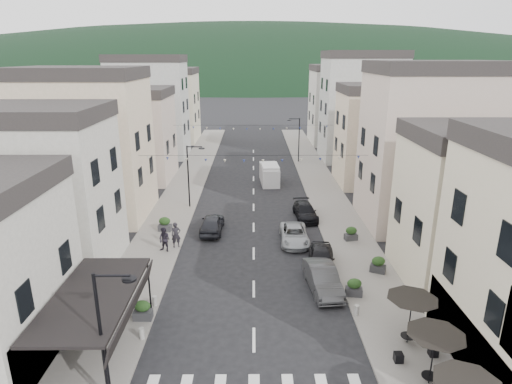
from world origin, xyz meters
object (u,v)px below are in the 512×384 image
at_px(parked_car_b, 323,279).
at_px(parked_car_c, 294,235).
at_px(parked_car_e, 212,223).
at_px(parked_car_d, 305,211).
at_px(delivery_van, 269,174).
at_px(pedestrian_b, 164,240).
at_px(pedestrian_a, 176,235).
at_px(parked_car_a, 321,258).

xyz_separation_m(parked_car_b, parked_car_c, (-1.11, 7.07, -0.13)).
distance_m(parked_car_c, parked_car_e, 6.90).
relative_size(parked_car_c, parked_car_d, 1.04).
bearing_deg(delivery_van, parked_car_e, -114.29).
bearing_deg(pedestrian_b, parked_car_b, -4.62).
distance_m(pedestrian_a, pedestrian_b, 1.04).
bearing_deg(parked_car_c, parked_car_a, -70.68).
distance_m(parked_car_b, parked_car_e, 11.95).
xyz_separation_m(parked_car_a, parked_car_c, (-1.45, 4.20, -0.10)).
bearing_deg(parked_car_d, pedestrian_b, -152.40).
distance_m(parked_car_a, parked_car_e, 10.20).
relative_size(parked_car_e, pedestrian_b, 2.35).
bearing_deg(delivery_van, parked_car_d, -79.72).
distance_m(parked_car_b, parked_car_d, 12.23).
bearing_deg(parked_car_d, pedestrian_a, -153.64).
bearing_deg(parked_car_d, parked_car_a, -94.45).
relative_size(parked_car_e, delivery_van, 0.89).
distance_m(parked_car_d, delivery_van, 11.38).
bearing_deg(delivery_van, parked_car_a, -86.14).
relative_size(parked_car_b, pedestrian_b, 2.52).
xyz_separation_m(parked_car_e, pedestrian_a, (-2.38, -3.14, 0.35)).
bearing_deg(parked_car_b, parked_car_a, 77.09).
bearing_deg(parked_car_e, delivery_van, -108.39).
height_order(parked_car_a, delivery_van, delivery_van).
bearing_deg(pedestrian_a, parked_car_e, 34.30).
height_order(parked_car_a, parked_car_e, parked_car_e).
height_order(parked_car_b, delivery_van, delivery_van).
xyz_separation_m(parked_car_a, parked_car_b, (-0.34, -2.87, 0.03)).
bearing_deg(parked_car_d, parked_car_b, -96.06).
relative_size(parked_car_d, pedestrian_a, 2.27).
bearing_deg(parked_car_e, parked_car_d, -157.13).
distance_m(parked_car_b, pedestrian_a, 11.73).
height_order(parked_car_a, parked_car_b, parked_car_b).
xyz_separation_m(parked_car_a, delivery_van, (-2.79, 20.38, 0.38)).
xyz_separation_m(parked_car_b, parked_car_e, (-7.68, 9.16, -0.03)).
xyz_separation_m(parked_car_c, pedestrian_a, (-8.95, -1.04, 0.45)).
bearing_deg(pedestrian_a, parked_car_b, -49.44).
bearing_deg(parked_car_c, parked_car_e, 162.54).
height_order(parked_car_c, pedestrian_b, pedestrian_b).
bearing_deg(pedestrian_a, delivery_van, 47.67).
bearing_deg(parked_car_a, pedestrian_a, 170.65).
xyz_separation_m(parked_car_b, parked_car_d, (0.34, 12.23, -0.13)).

